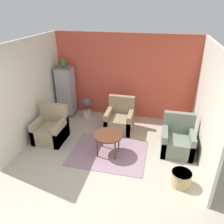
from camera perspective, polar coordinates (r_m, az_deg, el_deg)
The scene contains 13 objects.
ground_plane at distance 4.62m, azimuth -4.83°, elevation -19.15°, with size 20.00×20.00×0.00m, color #B2A893.
wall_back_accent at distance 6.74m, azimuth 3.23°, elevation 9.14°, with size 4.36×0.06×2.56m.
wall_left at distance 6.03m, azimuth -20.42°, elevation 5.34°, with size 0.06×3.26×2.56m.
wall_right at distance 5.20m, azimuth 23.75°, elevation 1.39°, with size 0.06×3.26×2.56m.
area_rug at distance 5.46m, azimuth -0.95°, elevation -10.52°, with size 1.82×1.41×0.01m.
coffee_table at distance 5.19m, azimuth -0.98°, elevation -6.34°, with size 0.69×0.69×0.53m.
armchair_left at distance 6.02m, azimuth -15.61°, elevation -4.48°, with size 0.75×0.77×0.92m.
armchair_right at distance 5.59m, azimuth 16.68°, elevation -7.20°, with size 0.75×0.77×0.92m.
armchair_middle at distance 6.28m, azimuth 2.04°, elevation -2.03°, with size 0.75×0.77×0.92m.
birdcage at distance 7.07m, azimuth -11.88°, elevation 5.21°, with size 0.49×0.49×1.58m.
parrot at distance 6.80m, azimuth -12.59°, elevation 12.31°, with size 0.12×0.21×0.26m.
potted_plant at distance 6.96m, azimuth -6.63°, elevation 1.53°, with size 0.30×0.28×0.66m.
wicker_basket at distance 4.76m, azimuth 17.57°, elevation -16.12°, with size 0.41×0.41×0.31m.
Camera 1 is at (1.08, -3.04, 3.30)m, focal length 35.00 mm.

